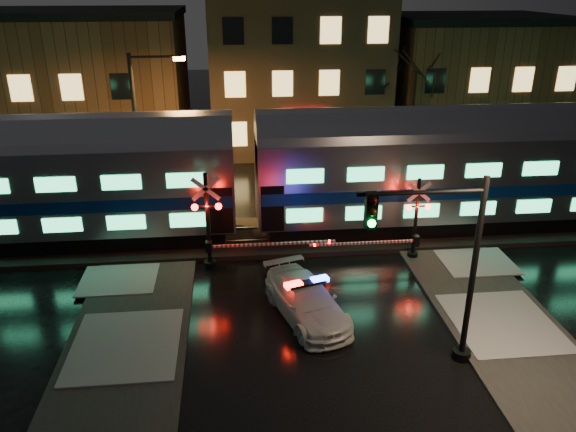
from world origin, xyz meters
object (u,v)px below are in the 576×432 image
Objects in this scene: crossing_signal_left at (217,231)px; traffic_light at (443,270)px; police_car at (306,300)px; crossing_signal_right at (407,228)px; streetlight at (142,124)px.

crossing_signal_left is 9.93m from traffic_light.
police_car is 0.81× the size of traffic_light.
streetlight is at bearing 150.20° from crossing_signal_right.
streetlight reaches higher than crossing_signal_left.
crossing_signal_left is at bearing -61.49° from streetlight.
police_car is at bearing -57.53° from streetlight.
police_car is 13.34m from streetlight.
crossing_signal_left is (-8.07, 0.01, 0.24)m from crossing_signal_right.
streetlight is (-11.70, 6.70, 3.16)m from crossing_signal_right.
police_car is at bearing 137.37° from traffic_light.
streetlight reaches higher than traffic_light.
traffic_light is (3.68, -2.95, 2.61)m from police_car.
traffic_light is at bearing -55.43° from police_car.
crossing_signal_right is at bearing 76.37° from traffic_light.
traffic_light reaches higher than crossing_signal_right.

